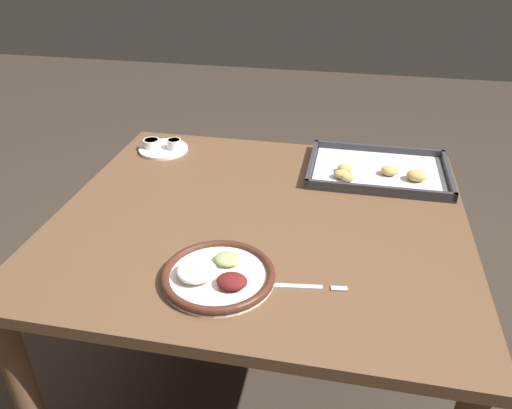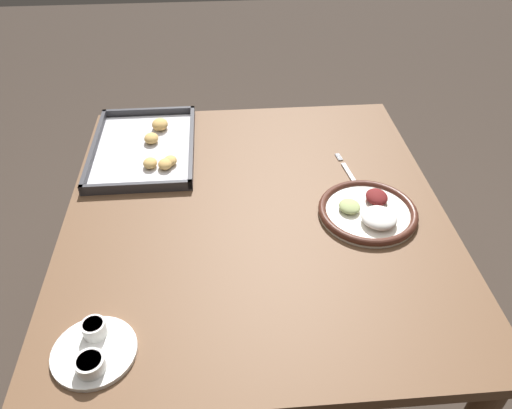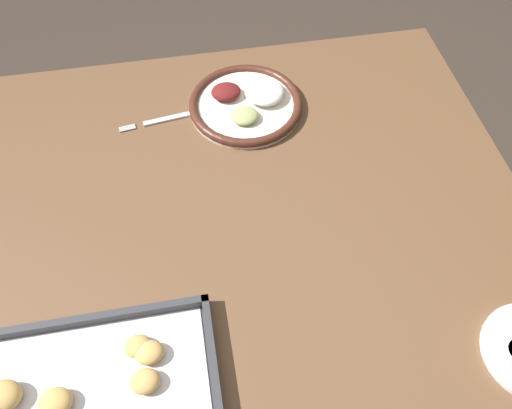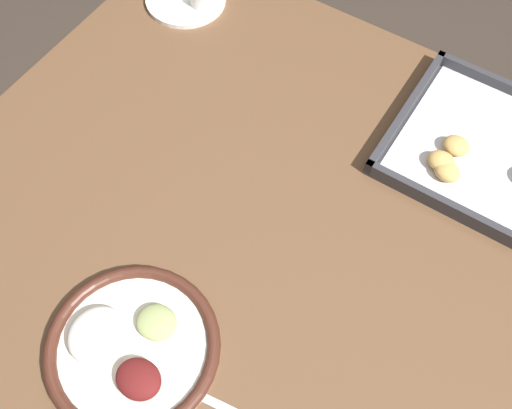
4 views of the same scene
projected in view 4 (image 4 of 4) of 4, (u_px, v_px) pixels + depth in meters
ground_plane at (260, 347)px, 1.58m from camera, size 8.00×8.00×0.00m
dining_table at (262, 245)px, 1.05m from camera, size 1.07×0.97×0.71m
dinner_plate at (130, 347)px, 0.84m from camera, size 0.25×0.25×0.04m
fork at (226, 409)px, 0.81m from camera, size 0.22×0.04×0.00m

